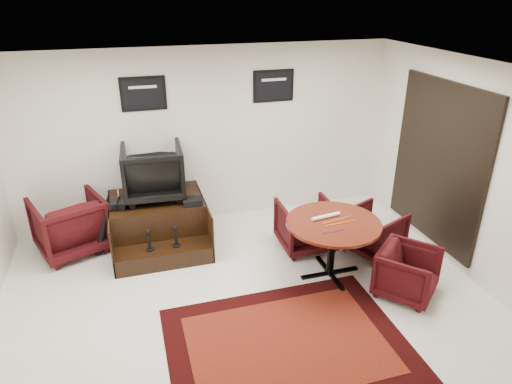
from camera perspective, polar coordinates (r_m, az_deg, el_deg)
ground at (r=5.77m, az=-0.81°, el=-14.09°), size 6.00×6.00×0.00m
room_shell at (r=5.08m, az=3.14°, el=3.57°), size 6.02×5.02×2.81m
area_rug at (r=5.28m, az=3.95°, el=-18.43°), size 2.59×1.95×0.01m
shine_podium at (r=7.03m, az=-12.06°, el=-3.84°), size 1.37×1.41×0.71m
shine_chair at (r=6.82m, az=-12.78°, el=2.80°), size 0.89×0.84×0.88m
shoes_pair at (r=6.77m, az=-16.75°, el=-1.38°), size 0.29×0.34×0.11m
polish_kit at (r=6.62m, az=-7.94°, el=-1.21°), size 0.28×0.20×0.09m
umbrella_black at (r=6.89m, az=-18.55°, el=-4.22°), size 0.32×0.12×0.87m
umbrella_hooked at (r=7.03m, az=-18.61°, el=-3.52°), size 0.33×0.12×0.89m
armchair_side at (r=7.14m, az=-22.31°, el=-3.48°), size 1.16×1.13×0.94m
meeting_table at (r=6.03m, az=9.61°, el=-4.50°), size 1.23×1.23×0.81m
table_chair_back at (r=6.77m, az=6.29°, el=-3.88°), size 0.78×0.73×0.79m
table_chair_window at (r=6.85m, az=14.54°, el=-4.52°), size 0.89×0.92×0.73m
table_chair_corner at (r=6.07m, az=18.45°, el=-9.27°), size 0.94×0.93×0.71m
paper_roll at (r=6.05m, az=8.72°, el=-3.03°), size 0.42×0.11×0.05m
table_clutter at (r=5.94m, az=10.18°, el=-3.89°), size 0.57×0.35×0.01m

